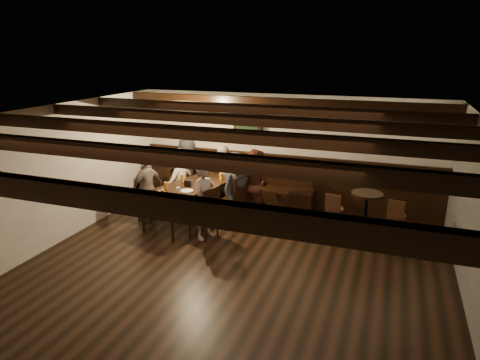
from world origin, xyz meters
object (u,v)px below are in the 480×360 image
at_px(dining_table, 191,188).
at_px(person_bench_centre, 224,176).
at_px(bar_stool_right, 395,232).
at_px(bar_stool_left, 334,225).
at_px(person_bench_left, 188,169).
at_px(person_bench_right, 255,184).
at_px(chair_left_far, 149,207).
at_px(high_top_table, 366,211).
at_px(chair_left_near, 181,195).
at_px(person_right_far, 205,202).
at_px(chair_right_far, 204,222).
at_px(person_right_near, 235,188).
at_px(person_left_far, 147,188).
at_px(person_left_near, 179,178).
at_px(chair_right_near, 234,208).

bearing_deg(dining_table, person_bench_centre, 90.00).
relative_size(person_bench_centre, bar_stool_right, 1.42).
bearing_deg(bar_stool_left, person_bench_left, 168.88).
distance_m(dining_table, person_bench_right, 1.27).
distance_m(chair_left_far, person_bench_right, 2.15).
bearing_deg(chair_left_far, high_top_table, 110.01).
relative_size(chair_left_near, chair_left_far, 0.99).
bearing_deg(bar_stool_right, chair_left_near, -178.39).
bearing_deg(bar_stool_right, dining_table, -170.41).
bearing_deg(chair_left_far, person_right_far, 90.00).
distance_m(person_bench_centre, person_bench_right, 0.91).
bearing_deg(chair_right_far, person_right_near, -1.89).
height_order(dining_table, person_left_far, person_left_far).
xyz_separation_m(person_left_far, person_right_far, (1.44, -0.41, 0.03)).
bearing_deg(person_right_far, person_bench_left, 50.71).
relative_size(person_left_far, bar_stool_left, 1.38).
distance_m(chair_left_near, bar_stool_left, 3.46).
relative_size(chair_left_far, chair_right_far, 0.89).
bearing_deg(person_right_far, person_bench_centre, 26.57).
relative_size(chair_left_far, person_left_far, 0.65).
bearing_deg(person_right_near, person_bench_left, 74.74).
xyz_separation_m(chair_left_near, person_right_near, (1.41, -0.40, 0.45)).
height_order(chair_left_near, person_bench_centre, person_bench_centre).
height_order(chair_left_far, person_left_near, person_left_near).
relative_size(person_bench_left, bar_stool_right, 1.49).
relative_size(person_bench_right, person_left_far, 1.07).
xyz_separation_m(person_left_near, person_right_near, (1.44, -0.41, 0.07)).
distance_m(dining_table, person_right_far, 0.87).
xyz_separation_m(dining_table, person_bench_left, (-0.62, 1.11, 0.04)).
height_order(person_bench_left, bar_stool_right, person_bench_left).
bearing_deg(chair_right_far, bar_stool_right, -64.73).
bearing_deg(bar_stool_right, person_right_far, -159.36).
xyz_separation_m(chair_left_near, bar_stool_right, (4.37, -0.72, 0.09)).
distance_m(person_bench_left, person_bench_right, 1.80).
relative_size(chair_right_far, bar_stool_right, 1.01).
xyz_separation_m(bar_stool_left, bar_stool_right, (1.00, 0.05, 0.00)).
xyz_separation_m(person_bench_left, person_bench_centre, (0.91, -0.10, -0.03)).
height_order(high_top_table, bar_stool_left, bar_stool_left).
xyz_separation_m(person_bench_right, person_left_far, (-1.95, -0.85, -0.05)).
bearing_deg(person_right_near, person_left_near, 90.00).
relative_size(chair_right_near, high_top_table, 1.01).
height_order(chair_left_near, person_right_near, person_right_near).
height_order(person_bench_right, person_left_far, person_bench_right).
bearing_deg(chair_left_near, chair_right_near, 90.00).
relative_size(person_bench_centre, high_top_table, 1.44).
xyz_separation_m(person_left_far, bar_stool_left, (3.65, 0.09, -0.31)).
xyz_separation_m(dining_table, person_bench_centre, (0.29, 1.01, 0.01)).
bearing_deg(person_bench_left, bar_stool_right, -179.39).
bearing_deg(chair_right_near, high_top_table, -78.14).
xyz_separation_m(chair_left_near, person_right_far, (1.17, -1.26, 0.43)).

